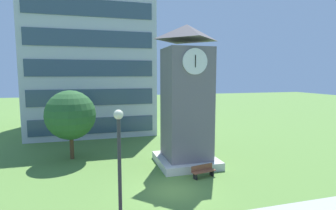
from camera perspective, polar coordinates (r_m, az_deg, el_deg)
ground_plane at (r=17.60m, az=1.02°, el=-17.89°), size 160.00×160.00×0.00m
office_building at (r=38.14m, az=-15.99°, el=7.32°), size 14.68×15.27×16.00m
clock_tower at (r=21.26m, az=3.99°, el=0.38°), size 4.65×4.65×11.16m
park_bench at (r=19.64m, az=7.55°, el=-13.85°), size 1.86×0.86×0.88m
street_lamp at (r=10.35m, az=-10.34°, el=-13.68°), size 0.36×0.36×6.01m
tree_near_tower at (r=24.18m, az=-20.19°, el=-2.04°), size 4.23×4.23×5.98m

